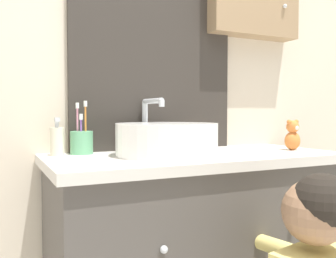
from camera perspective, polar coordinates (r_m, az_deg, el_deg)
wall_back at (r=1.70m, az=0.23°, el=10.05°), size 3.20×0.18×2.50m
sink_basin at (r=1.37m, az=-0.25°, el=-1.47°), size 0.37×0.42×0.21m
toothbrush_holder at (r=1.46m, az=-13.03°, el=-1.88°), size 0.09×0.09×0.20m
soap_dispenser at (r=1.43m, az=-16.56°, el=-1.72°), size 0.05×0.05×0.14m
teddy_bear at (r=1.66m, az=18.45°, el=-0.97°), size 0.07×0.06×0.13m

